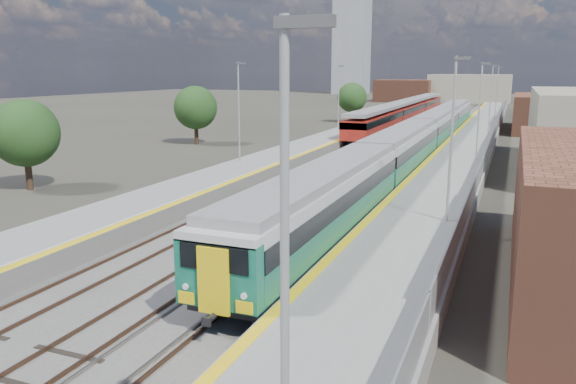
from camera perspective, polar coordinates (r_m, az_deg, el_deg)
The scene contains 11 objects.
ground at distance 55.56m, azimuth 12.19°, elevation 3.78°, with size 320.00×320.00×0.00m, color #47443A.
ballast_bed at distance 58.40m, azimuth 10.44°, elevation 4.28°, with size 10.50×155.00×0.06m, color #565451.
tracks at distance 59.91m, azimuth 11.33°, elevation 4.52°, with size 8.96×160.00×0.17m.
platform_right at distance 57.33m, azimuth 17.86°, elevation 4.26°, with size 4.70×155.00×8.52m.
platform_left at distance 60.03m, azimuth 4.06°, elevation 5.13°, with size 4.30×155.00×8.52m.
buildings at distance 145.44m, azimuth 11.35°, elevation 13.09°, with size 72.00×185.50×40.00m.
green_train at distance 52.68m, azimuth 13.45°, elevation 5.62°, with size 2.76×76.89×3.04m.
red_train at distance 83.85m, azimuth 11.87°, elevation 8.01°, with size 2.83×57.42×3.57m.
tree_a at distance 41.27m, azimuth -25.17°, elevation 5.42°, with size 4.49×4.49×6.08m.
tree_b at distance 62.11m, azimuth -9.38°, elevation 8.44°, with size 4.66×4.66×6.32m.
tree_c at distance 88.07m, azimuth 6.52°, elevation 9.51°, with size 4.53×4.53×6.14m.
Camera 1 is at (9.15, -4.24, 7.87)m, focal length 35.00 mm.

